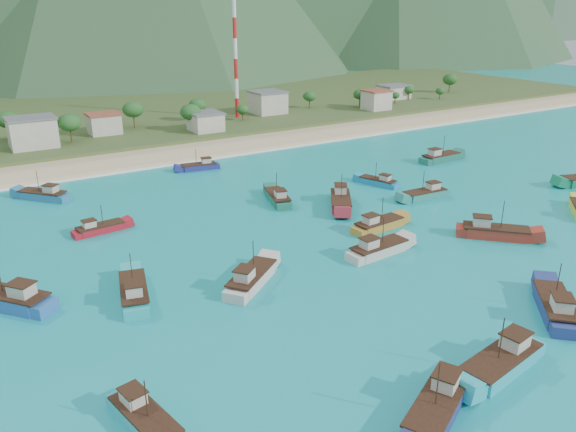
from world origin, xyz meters
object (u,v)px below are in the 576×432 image
boat_13 (251,279)px  boat_23 (145,420)px  boat_9 (494,233)px  boat_15 (44,196)px  boat_6 (502,363)px  boat_21 (200,167)px  boat_12 (378,250)px  boat_24 (425,195)px  boat_14 (341,202)px  boat_17 (440,158)px  boat_19 (134,294)px  boat_5 (437,408)px  boat_16 (278,198)px  radio_tower (236,59)px  boat_22 (555,308)px  boat_25 (378,226)px  boat_4 (100,229)px  boat_0 (378,182)px

boat_13 → boat_23: 28.77m
boat_9 → boat_15: size_ratio=1.08×
boat_13 → boat_15: bearing=160.7°
boat_6 → boat_15: boat_6 is taller
boat_13 → boat_21: boat_13 is taller
boat_12 → boat_21: (-4.17, 58.86, -0.20)m
boat_24 → boat_21: bearing=38.6°
boat_14 → boat_17: 42.65m
boat_6 → boat_12: boat_6 is taller
boat_14 → boat_19: bearing=52.9°
boat_13 → boat_24: (47.09, 14.41, -0.12)m
boat_5 → boat_15: bearing=-13.1°
boat_13 → boat_19: boat_13 is taller
boat_15 → boat_21: size_ratio=1.07×
boat_15 → boat_14: bearing=-77.0°
boat_16 → boat_9: bearing=-42.1°
boat_15 → boat_17: (88.13, -20.75, 0.09)m
radio_tower → boat_17: 75.74m
boat_12 → boat_16: 29.36m
boat_22 → boat_23: boat_22 is taller
boat_6 → boat_25: boat_6 is taller
radio_tower → boat_23: bearing=-120.4°
boat_5 → boat_22: size_ratio=1.08×
boat_9 → boat_17: boat_9 is taller
boat_17 → boat_21: 58.60m
boat_12 → boat_16: size_ratio=1.02×
boat_21 → boat_25: bearing=-157.8°
boat_24 → radio_tower: bearing=1.5°
boat_4 → boat_15: boat_15 is taller
radio_tower → boat_16: 83.46m
boat_19 → boat_14: bearing=32.6°
boat_22 → boat_6: bearing=-121.0°
boat_5 → boat_21: bearing=-35.7°
boat_9 → boat_12: bearing=-57.4°
boat_4 → boat_21: boat_21 is taller
boat_13 → boat_25: size_ratio=1.05×
boat_9 → boat_23: boat_9 is taller
boat_22 → boat_25: boat_22 is taller
boat_23 → radio_tower: bearing=-131.5°
boat_12 → boat_15: bearing=-149.3°
boat_6 → boat_12: (8.16, 29.42, -0.12)m
boat_25 → boat_24: bearing=107.9°
boat_0 → boat_25: (-16.65, -19.53, 0.14)m
boat_16 → boat_23: 63.30m
boat_17 → boat_25: 49.86m
boat_5 → boat_15: 88.24m
boat_15 → boat_0: bearing=-65.3°
boat_23 → boat_14: bearing=-154.0°
boat_22 → boat_17: bearing=98.8°
boat_6 → boat_14: boat_6 is taller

